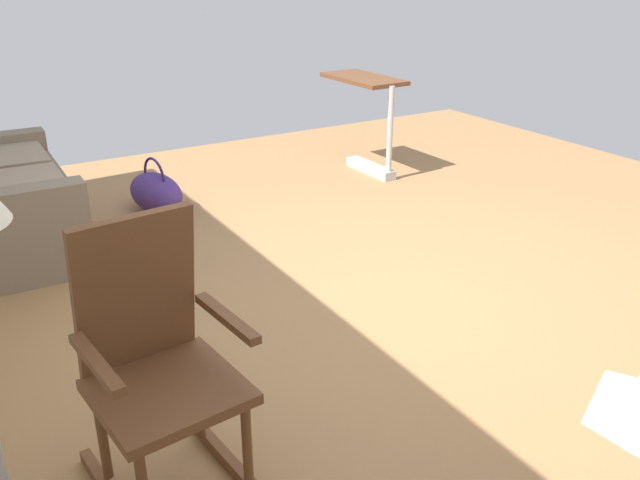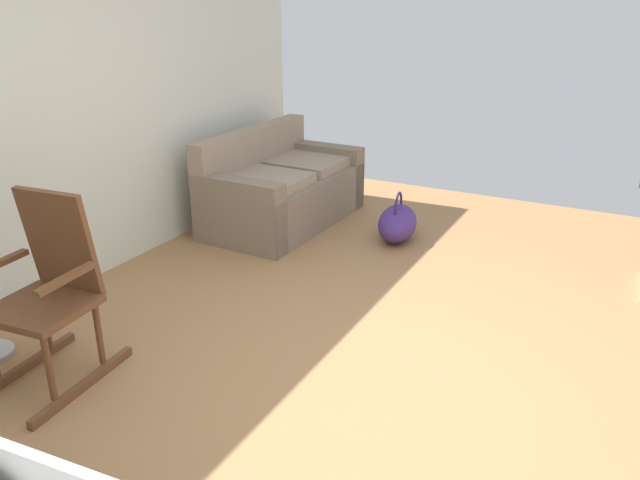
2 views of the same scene
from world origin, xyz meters
name	(u,v)px [view 1 (image 1 of 2)]	position (x,y,z in m)	size (l,w,h in m)	color
ground_plane	(390,301)	(0.00, 0.00, 0.00)	(7.45, 7.45, 0.00)	#9E7247
rocking_chair	(158,368)	(-0.71, 1.56, 0.50)	(0.80, 0.55, 1.05)	brown
overbed_table	(368,113)	(2.12, -1.31, 0.53)	(0.85, 0.42, 0.84)	#B2B5BA
duffel_bag	(156,192)	(2.09, 0.66, 0.15)	(0.61, 0.42, 0.43)	#472D7A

